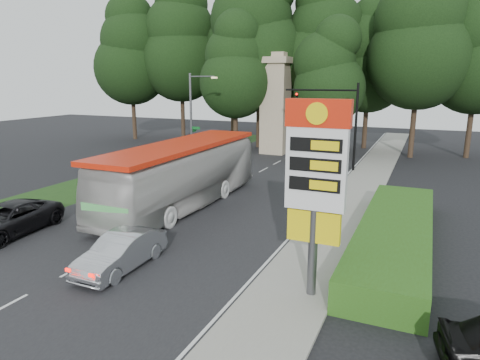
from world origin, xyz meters
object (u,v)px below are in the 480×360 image
at_px(sedan_silver, 121,252).
at_px(gas_station_pylon, 316,173).
at_px(streetlight_signs, 193,114).
at_px(suv_charcoal, 8,219).
at_px(monument, 275,103).
at_px(transit_bus, 182,175).
at_px(traffic_signal_mast, 340,114).

bearing_deg(sedan_silver, gas_station_pylon, 6.01).
xyz_separation_m(gas_station_pylon, streetlight_signs, (-16.19, 20.01, -0.01)).
bearing_deg(suv_charcoal, gas_station_pylon, -5.16).
distance_m(streetlight_signs, sedan_silver, 22.90).
relative_size(streetlight_signs, suv_charcoal, 1.45).
distance_m(gas_station_pylon, suv_charcoal, 15.65).
height_order(gas_station_pylon, monument, monument).
bearing_deg(transit_bus, gas_station_pylon, -37.02).
xyz_separation_m(monument, sedan_silver, (3.65, -28.87, -4.38)).
bearing_deg(traffic_signal_mast, monument, 142.00).
height_order(gas_station_pylon, traffic_signal_mast, traffic_signal_mast).
bearing_deg(monument, gas_station_pylon, -68.20).
relative_size(gas_station_pylon, traffic_signal_mast, 0.95).
xyz_separation_m(transit_bus, suv_charcoal, (-5.34, -7.57, -1.14)).
distance_m(traffic_signal_mast, suv_charcoal, 25.17).
bearing_deg(traffic_signal_mast, streetlight_signs, -171.08).
bearing_deg(monument, suv_charcoal, -98.16).
distance_m(gas_station_pylon, sedan_silver, 8.46).
height_order(sedan_silver, suv_charcoal, suv_charcoal).
xyz_separation_m(gas_station_pylon, sedan_silver, (-7.55, -0.86, -3.72)).
height_order(traffic_signal_mast, suv_charcoal, traffic_signal_mast).
relative_size(traffic_signal_mast, streetlight_signs, 0.90).
bearing_deg(transit_bus, sedan_silver, -74.06).
xyz_separation_m(traffic_signal_mast, transit_bus, (-6.34, -14.37, -2.77)).
bearing_deg(traffic_signal_mast, suv_charcoal, -118.04).
xyz_separation_m(sedan_silver, suv_charcoal, (-7.66, 0.93, 0.04)).
relative_size(gas_station_pylon, streetlight_signs, 0.86).
bearing_deg(streetlight_signs, suv_charcoal, -87.18).
relative_size(streetlight_signs, sedan_silver, 1.82).
height_order(streetlight_signs, transit_bus, streetlight_signs).
xyz_separation_m(traffic_signal_mast, monument, (-7.68, 6.00, 0.43)).
relative_size(gas_station_pylon, monument, 0.68).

